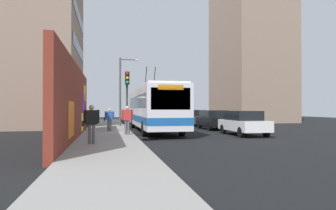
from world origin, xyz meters
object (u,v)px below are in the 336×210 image
(parked_car_dark_gray, at_px, (195,117))
(traffic_light, at_px, (127,91))
(pedestrian_near_wall, at_px, (91,121))
(street_lamp, at_px, (122,86))
(parked_car_white, at_px, (243,122))
(city_bus, at_px, (153,107))
(parked_car_black, at_px, (214,119))
(pedestrian_midblock, at_px, (109,118))
(pedestrian_at_curb, at_px, (127,118))
(parked_car_champagne, at_px, (180,116))

(parked_car_dark_gray, xyz_separation_m, traffic_light, (-9.37, 7.35, 2.02))
(pedestrian_near_wall, bearing_deg, street_lamp, -8.46)
(street_lamp, bearing_deg, parked_car_dark_gray, -79.93)
(parked_car_white, distance_m, pedestrian_near_wall, 10.23)
(parked_car_dark_gray, height_order, pedestrian_near_wall, pedestrian_near_wall)
(parked_car_white, xyz_separation_m, parked_car_dark_gray, (11.04, -0.00, 0.00))
(city_bus, xyz_separation_m, parked_car_black, (1.13, -5.20, -0.99))
(pedestrian_midblock, height_order, pedestrian_at_curb, pedestrian_at_curb)
(traffic_light, bearing_deg, parked_car_dark_gray, -38.11)
(parked_car_champagne, distance_m, traffic_light, 17.39)
(pedestrian_midblock, bearing_deg, parked_car_champagne, -30.97)
(street_lamp, bearing_deg, pedestrian_midblock, 169.45)
(parked_car_white, bearing_deg, street_lamp, 36.64)
(parked_car_champagne, bearing_deg, pedestrian_midblock, 149.03)
(parked_car_white, relative_size, street_lamp, 0.68)
(parked_car_champagne, xyz_separation_m, pedestrian_near_wall, (-21.50, 9.33, 0.35))
(parked_car_dark_gray, bearing_deg, parked_car_white, 180.00)
(traffic_light, bearing_deg, pedestrian_at_curb, 176.47)
(city_bus, distance_m, traffic_light, 3.60)
(parked_car_champagne, relative_size, pedestrian_at_curb, 2.56)
(street_lamp, bearing_deg, parked_car_black, -120.45)
(city_bus, bearing_deg, parked_car_champagne, -21.89)
(parked_car_white, relative_size, pedestrian_near_wall, 2.42)
(parked_car_dark_gray, distance_m, pedestrian_at_curb, 13.04)
(city_bus, xyz_separation_m, pedestrian_midblock, (-1.19, 3.28, -0.76))
(pedestrian_at_curb, bearing_deg, city_bus, -29.00)
(parked_car_dark_gray, bearing_deg, pedestrian_at_curb, 145.23)
(parked_car_black, bearing_deg, pedestrian_midblock, 105.29)
(pedestrian_midblock, relative_size, street_lamp, 0.25)
(city_bus, relative_size, pedestrian_at_curb, 7.28)
(parked_car_white, xyz_separation_m, pedestrian_near_wall, (-4.20, 9.33, 0.35))
(parked_car_black, relative_size, pedestrian_near_wall, 2.34)
(parked_car_white, bearing_deg, pedestrian_at_curb, 87.43)
(parked_car_black, height_order, pedestrian_at_curb, pedestrian_at_curb)
(pedestrian_at_curb, bearing_deg, pedestrian_midblock, 20.23)
(pedestrian_midblock, bearing_deg, pedestrian_at_curb, -159.77)
(parked_car_black, height_order, parked_car_dark_gray, same)
(street_lamp, bearing_deg, traffic_light, 179.31)
(parked_car_black, height_order, pedestrian_near_wall, pedestrian_near_wall)
(parked_car_dark_gray, bearing_deg, pedestrian_near_wall, 148.53)
(parked_car_black, bearing_deg, pedestrian_at_curb, 124.74)
(parked_car_dark_gray, bearing_deg, traffic_light, 141.89)
(pedestrian_midblock, relative_size, pedestrian_at_curb, 0.91)
(city_bus, bearing_deg, street_lamp, 20.85)
(parked_car_white, distance_m, traffic_light, 7.80)
(parked_car_black, bearing_deg, street_lamp, 59.55)
(parked_car_dark_gray, height_order, traffic_light, traffic_light)
(parked_car_white, relative_size, pedestrian_at_curb, 2.43)
(pedestrian_at_curb, xyz_separation_m, traffic_light, (1.34, -0.08, 1.67))
(city_bus, relative_size, pedestrian_midblock, 8.02)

